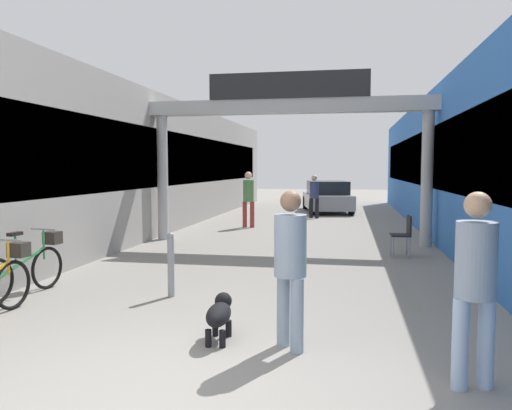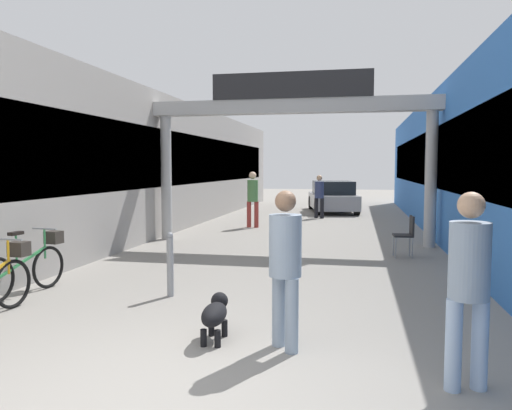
{
  "view_description": "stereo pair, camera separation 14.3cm",
  "coord_description": "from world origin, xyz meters",
  "views": [
    {
      "loc": [
        1.48,
        -3.83,
        1.92
      ],
      "look_at": [
        0.0,
        4.19,
        1.3
      ],
      "focal_mm": 35.0,
      "sensor_mm": 36.0,
      "label": 1
    },
    {
      "loc": [
        1.62,
        -3.8,
        1.92
      ],
      "look_at": [
        0.0,
        4.19,
        1.3
      ],
      "focal_mm": 35.0,
      "sensor_mm": 36.0,
      "label": 2
    }
  ],
  "objects": [
    {
      "name": "storefront_right",
      "position": [
        5.09,
        11.0,
        1.98
      ],
      "size": [
        3.0,
        26.0,
        3.95
      ],
      "color": "blue",
      "rests_on": "ground_plane"
    },
    {
      "name": "storefront_left",
      "position": [
        -5.09,
        11.0,
        1.98
      ],
      "size": [
        3.0,
        26.0,
        3.95
      ],
      "color": "#9E9993",
      "rests_on": "ground_plane"
    },
    {
      "name": "pedestrian_elderly_walking",
      "position": [
        0.23,
        15.0,
        0.92
      ],
      "size": [
        0.44,
        0.44,
        1.63
      ],
      "color": "black",
      "rests_on": "ground_plane"
    },
    {
      "name": "bollard_post_metal",
      "position": [
        -1.08,
        3.11,
        0.49
      ],
      "size": [
        0.1,
        0.1,
        0.96
      ],
      "color": "gray",
      "rests_on": "ground_plane"
    },
    {
      "name": "pedestrian_companion",
      "position": [
        2.57,
        0.65,
        0.98
      ],
      "size": [
        0.43,
        0.43,
        1.71
      ],
      "color": "#A5BFE0",
      "rests_on": "ground_plane"
    },
    {
      "name": "bicycle_green_second",
      "position": [
        -3.23,
        2.81,
        0.44
      ],
      "size": [
        0.46,
        1.68,
        0.98
      ],
      "color": "black",
      "rests_on": "ground_plane"
    },
    {
      "name": "ground_plane",
      "position": [
        0.0,
        0.0,
        0.0
      ],
      "size": [
        80.0,
        80.0,
        0.0
      ],
      "primitive_type": "plane",
      "color": "gray"
    },
    {
      "name": "dog_on_leash",
      "position": [
        0.1,
        1.43,
        0.3
      ],
      "size": [
        0.29,
        0.66,
        0.48
      ],
      "color": "black",
      "rests_on": "ground_plane"
    },
    {
      "name": "parked_car_silver",
      "position": [
        0.6,
        17.77,
        0.64
      ],
      "size": [
        2.42,
        4.24,
        1.33
      ],
      "color": "#99999E",
      "rests_on": "ground_plane"
    },
    {
      "name": "arcade_sign_gateway",
      "position": [
        0.0,
        8.68,
        3.02
      ],
      "size": [
        7.4,
        0.47,
        4.25
      ],
      "color": "#B2B2B2",
      "rests_on": "ground_plane"
    },
    {
      "name": "pedestrian_with_dog",
      "position": [
        0.9,
        1.3,
        0.96
      ],
      "size": [
        0.48,
        0.48,
        1.68
      ],
      "color": "#8C9EB2",
      "rests_on": "ground_plane"
    },
    {
      "name": "pedestrian_carrying_crate",
      "position": [
        -1.63,
        11.69,
        1.02
      ],
      "size": [
        0.38,
        0.35,
        1.78
      ],
      "color": "#99332D",
      "rests_on": "ground_plane"
    },
    {
      "name": "cafe_chair_black_nearer",
      "position": [
        2.68,
        7.14,
        0.54
      ],
      "size": [
        0.43,
        0.43,
        0.89
      ],
      "color": "gray",
      "rests_on": "ground_plane"
    }
  ]
}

